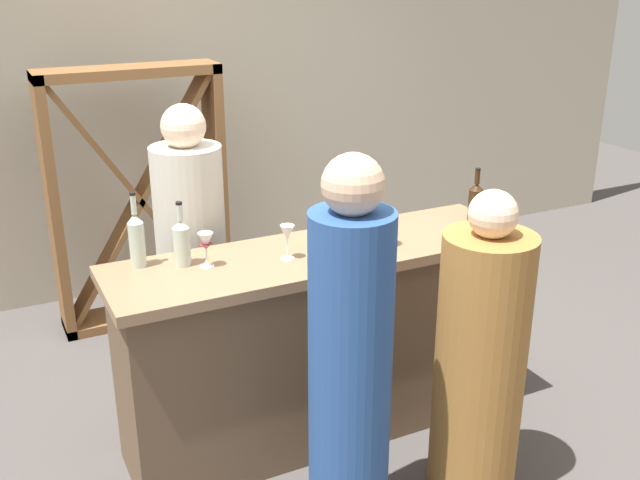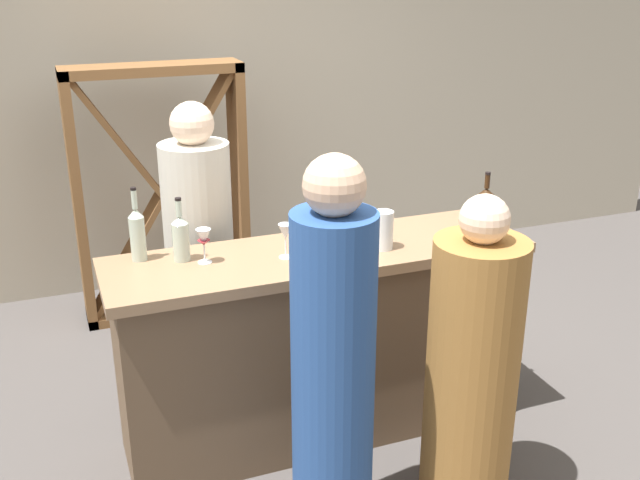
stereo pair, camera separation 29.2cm
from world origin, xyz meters
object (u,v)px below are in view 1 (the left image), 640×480
Objects in this scene: wine_rack at (139,199)px; water_pitcher at (382,228)px; person_right_guest at (193,272)px; wine_bottle_leftmost_clear_pale at (137,239)px; wine_glass_near_right at (206,243)px; person_center_guest at (480,366)px; wine_bottle_second_left_clear_pale at (182,241)px; wine_glass_near_left at (287,235)px; person_left_guest at (350,371)px; wine_bottle_center_amber_brown at (476,201)px; wine_glass_near_center at (321,227)px.

wine_rack is 9.06× the size of water_pitcher.
wine_bottle_leftmost_clear_pale is at bearing -37.00° from person_right_guest.
wine_glass_near_right is (0.26, -0.14, -0.02)m from wine_bottle_leftmost_clear_pale.
person_center_guest is 1.53m from person_right_guest.
wine_rack reaches higher than water_pitcher.
person_right_guest is at bearing 81.18° from wine_glass_near_right.
wine_bottle_second_left_clear_pale is 0.46m from wine_glass_near_left.
wine_rack is at bearing 23.19° from person_center_guest.
wine_glass_near_left is 0.10× the size of person_left_guest.
person_center_guest reaches higher than wine_bottle_center_amber_brown.
wine_glass_near_left is at bearing -17.40° from wine_bottle_second_left_clear_pale.
person_right_guest is (0.08, 0.51, -0.35)m from wine_glass_near_right.
person_center_guest is (0.92, -0.75, -0.45)m from wine_glass_near_right.
wine_bottle_center_amber_brown is 0.17× the size of person_right_guest.
wine_rack reaches higher than person_right_guest.
person_left_guest reaches higher than person_right_guest.
wine_rack is 1.01× the size of person_left_guest.
water_pitcher is at bearing -16.75° from wine_glass_near_center.
wine_glass_near_left is 0.10× the size of person_right_guest.
wine_glass_near_left is 0.88× the size of water_pitcher.
person_center_guest is (1.01, -0.82, -0.45)m from wine_bottle_second_left_clear_pale.
wine_bottle_center_amber_brown is 0.88m from wine_glass_near_center.
wine_rack reaches higher than wine_glass_near_right.
water_pitcher is (-0.61, -0.10, -0.01)m from wine_bottle_center_amber_brown.
wine_glass_near_right is 0.87× the size of water_pitcher.
wine_rack is at bearing 105.64° from wine_glass_near_center.
water_pitcher is at bearing -170.52° from wine_bottle_center_amber_brown.
wine_bottle_center_amber_brown is 0.17× the size of person_left_guest.
person_left_guest reaches higher than water_pitcher.
wine_bottle_center_amber_brown is 1.41m from wine_glass_near_right.
wine_bottle_second_left_clear_pale is (-0.16, -1.54, 0.27)m from wine_rack.
wine_glass_near_left is (-1.06, -0.05, 0.01)m from wine_bottle_center_amber_brown.
wine_glass_near_left is 0.36m from wine_glass_near_right.
wine_glass_near_center is at bearing -9.99° from wine_bottle_second_left_clear_pale.
wine_rack reaches higher than wine_bottle_center_amber_brown.
person_left_guest is (-1.09, -0.70, -0.32)m from wine_bottle_center_amber_brown.
wine_bottle_center_amber_brown is at bearing -50.50° from wine_rack.
wine_bottle_center_amber_brown is (1.35, -1.63, 0.27)m from wine_rack.
wine_glass_near_left reaches higher than wine_glass_near_right.
wine_glass_near_center is 0.93m from person_center_guest.
wine_rack is at bearing 99.54° from wine_glass_near_left.
wine_glass_near_right is at bearing -27.15° from wine_bottle_leftmost_clear_pale.
person_right_guest reaches higher than wine_glass_near_right.
person_right_guest is (-0.84, 1.27, 0.10)m from person_center_guest.
wine_glass_near_right is at bearing 171.09° from water_pitcher.
water_pitcher is 0.83m from person_left_guest.
wine_bottle_leftmost_clear_pale is 1.22× the size of wine_bottle_center_amber_brown.
wine_bottle_second_left_clear_pale reaches higher than wine_bottle_center_amber_brown.
wine_glass_near_left is 0.18m from wine_glass_near_center.
wine_bottle_second_left_clear_pale is at bearing 170.01° from wine_glass_near_center.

